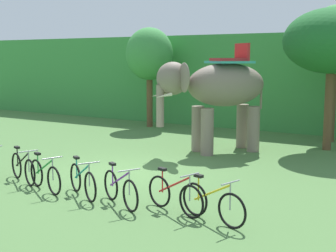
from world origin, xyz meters
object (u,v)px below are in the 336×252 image
Objects in this scene: tree_far_right at (332,41)px; elephant at (218,89)px; bike_green at (45,175)px; bike_yellow at (213,203)px; bike_red at (175,195)px; bike_purple at (120,189)px; bike_teal at (83,181)px; bike_black at (23,168)px; tree_right at (149,55)px; tree_far_left at (335,42)px.

elephant is (-3.26, -2.34, -1.64)m from tree_far_right.
bike_yellow is (4.53, 0.09, 0.00)m from bike_green.
bike_purple is at bearing -170.52° from bike_red.
bike_teal is (1.14, 0.09, 0.00)m from bike_green.
bike_black is 1.04× the size of bike_purple.
elephant is 2.53× the size of bike_purple.
tree_right is at bearing 169.79° from tree_far_right.
elephant is 6.77m from bike_teal.
bike_teal is at bearing -177.34° from bike_red.
bike_yellow is at bearing 1.12° from bike_green.
tree_far_right is (0.25, -1.81, -0.06)m from tree_far_left.
tree_far_left is 5.40m from elephant.
tree_far_left reaches higher than bike_purple.
bike_black is at bearing -113.68° from elephant.
tree_far_left is 11.16m from bike_red.
bike_teal is 0.99× the size of bike_purple.
bike_yellow is (3.39, -0.00, 0.00)m from bike_teal.
bike_purple is (5.95, -10.48, -3.04)m from tree_right.
bike_yellow is at bearing -0.05° from bike_teal.
tree_far_right reaches higher than bike_red.
tree_right is 11.50m from bike_green.
bike_teal is 3.39m from bike_yellow.
bike_teal is at bearing -5.34° from bike_black.
bike_yellow is (8.17, -10.39, -3.04)m from tree_right.
bike_black is 5.64m from bike_yellow.
bike_red is (3.59, 0.20, 0.00)m from bike_green.
tree_right is 12.43m from bike_purple.
tree_far_left is 3.31× the size of bike_black.
bike_yellow is at bearing -66.15° from elephant.
tree_far_left is 3.48× the size of bike_teal.
tree_far_left reaches higher than bike_green.
bike_green is (1.11, -0.30, 0.00)m from bike_black.
elephant is at bearing -36.28° from tree_right.
tree_far_left is 1.05× the size of tree_far_right.
bike_green is 0.99× the size of bike_red.
bike_green is 0.99× the size of bike_yellow.
tree_far_left is 12.23m from bike_green.
tree_far_right is 4.34m from elephant.
bike_red is (-1.08, -10.54, -3.51)m from tree_far_left.
bike_green is 1.06× the size of bike_purple.
bike_red is (7.23, -10.27, -3.04)m from tree_right.
bike_black is 3.43m from bike_purple.
bike_black is at bearing -118.92° from tree_far_left.
bike_purple is (1.18, -0.10, 0.00)m from bike_teal.
elephant is 6.92m from bike_red.
bike_red is (2.45, 0.11, 0.00)m from bike_teal.
bike_green is (-4.66, -10.74, -3.51)m from tree_far_left.
bike_purple is at bearing -106.24° from tree_far_right.
bike_yellow is at bearing -92.52° from tree_far_right.
tree_right is at bearing 125.13° from bike_red.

